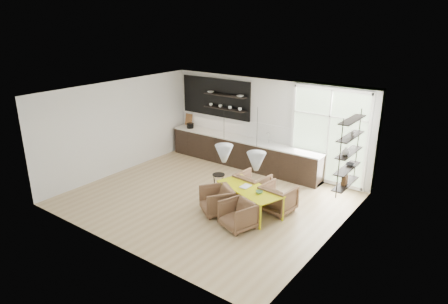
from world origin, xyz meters
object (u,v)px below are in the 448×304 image
Objects in this scene: wire_stool at (219,180)px; armchair_back_left at (252,186)px; dining_table at (249,190)px; armchair_front_right at (238,215)px; armchair_front_left at (217,201)px; armchair_back_right at (278,198)px.

armchair_back_left is at bearing 5.00° from wire_stool.
dining_table is 2.65× the size of armchair_front_right.
armchair_front_right is at bearing 16.43° from armchair_front_left.
armchair_front_left is at bearing -54.78° from wire_stool.
armchair_back_left is 1.08m from wire_stool.
dining_table is at bearing 76.62° from armchair_front_left.
dining_table is 2.45× the size of armchair_back_right.
armchair_back_left is 1.06× the size of armchair_front_left.
armchair_back_left is 1.01× the size of armchair_back_right.
armchair_front_right is at bearing 117.36° from armchair_back_left.
dining_table is 0.78m from armchair_back_right.
armchair_front_left is (-0.62, -0.55, -0.26)m from dining_table.
armchair_front_left is at bearing -120.23° from dining_table.
armchair_back_left is at bearing -9.32° from armchair_back_right.
wire_stool is at bearing 11.37° from armchair_back_left.
armchair_back_left reaches higher than armchair_back_right.
armchair_front_right is at bearing -56.24° from dining_table.
armchair_back_right reaches higher than dining_table.
armchair_front_right is 1.53× the size of wire_stool.
armchair_back_left reaches higher than armchair_front_left.
armchair_back_left reaches higher than armchair_front_right.
dining_table is at bearing 43.63° from armchair_back_right.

